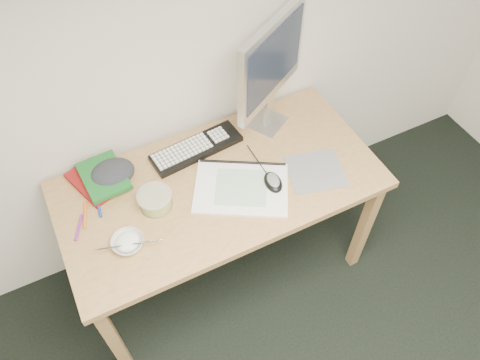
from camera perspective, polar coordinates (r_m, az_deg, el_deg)
The scene contains 18 objects.
desk at distance 2.10m, azimuth -2.40°, elevation -1.67°, with size 1.40×0.70×0.75m.
mousepad at distance 2.10m, azimuth 9.20°, elevation 1.07°, with size 0.24×0.22×0.00m, color slate.
sketchpad at distance 2.01m, azimuth 0.14°, elevation -0.98°, with size 0.40×0.28×0.01m, color white.
keyboard at distance 2.15m, azimuth -5.33°, elevation 3.88°, with size 0.43×0.14×0.03m, color black.
monitor at distance 2.05m, azimuth 3.83°, elevation 13.94°, with size 0.43×0.27×0.56m.
mouse at distance 2.00m, azimuth 4.07°, elevation -0.03°, with size 0.07×0.12×0.04m, color black.
rice_bowl at distance 1.89m, azimuth -13.52°, elevation -7.47°, with size 0.13×0.13×0.04m, color white.
chopsticks at distance 1.86m, azimuth -13.40°, elevation -7.68°, with size 0.02×0.02×0.25m, color #B7B7B9.
fruit_tub at distance 1.96m, azimuth -10.28°, elevation -2.45°, with size 0.15×0.15×0.07m, color gold.
book_red at distance 2.12m, azimuth -17.04°, elevation 0.04°, with size 0.18×0.24×0.02m, color maroon.
book_green at distance 2.09m, azimuth -16.30°, elevation 0.44°, with size 0.17×0.24×0.02m, color #175F23.
cloth_lump at distance 2.10m, azimuth -15.28°, elevation 0.83°, with size 0.16×0.13×0.07m, color #222529.
pencil_pink at distance 2.04m, azimuth -3.47°, elevation -0.04°, with size 0.01×0.01×0.16m, color pink.
pencil_tan at distance 2.09m, azimuth -2.21°, elevation 1.79°, with size 0.01×0.01×0.19m, color #A47956.
pencil_black at distance 2.07m, azimuth 0.16°, elevation 1.08°, with size 0.01×0.01×0.17m, color black.
marker_blue at distance 2.04m, azimuth -16.90°, elevation -2.85°, with size 0.01×0.01×0.14m, color #1F39AB.
marker_orange at distance 2.03m, azimuth -18.36°, elevation -4.09°, with size 0.01×0.01×0.13m, color orange.
marker_purple at distance 2.00m, azimuth -19.06°, elevation -5.47°, with size 0.01×0.01×0.12m, color #7E268C.
Camera 1 is at (-0.63, 0.28, 2.36)m, focal length 35.00 mm.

